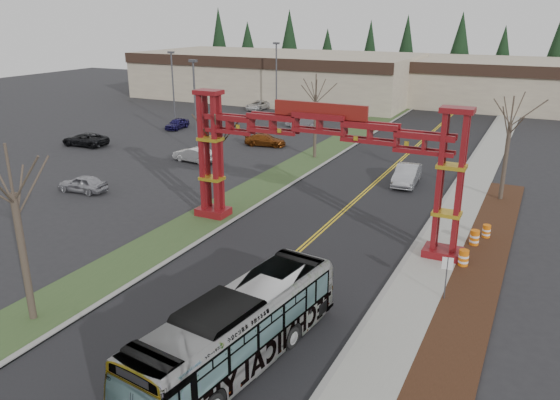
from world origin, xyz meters
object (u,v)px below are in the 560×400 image
Objects in this scene: parked_car_mid_b at (177,124)px; street_sign at (447,270)px; gateway_arch at (319,145)px; light_pole_mid at (173,83)px; silver_sedan at (407,175)px; parked_car_far_b at (258,105)px; parked_car_mid_a at (265,140)px; retail_building_west at (277,75)px; bare_tree_median_near at (13,194)px; retail_building_east at (536,85)px; bare_tree_median_far at (316,96)px; light_pole_far at (276,73)px; barrel_mid at (474,238)px; parked_car_near_c at (85,139)px; parked_car_near_a at (83,184)px; bare_tree_right_far at (510,125)px; transit_bus at (238,330)px; parked_car_near_b at (194,155)px; light_pole_near at (195,100)px; bare_tree_median_mid at (216,137)px; parked_car_far_a at (304,122)px; barrel_south at (463,259)px; barrel_north at (486,232)px.

street_sign is at bearing -43.04° from parked_car_mid_b.
light_pole_mid is (-30.55, 25.84, -0.61)m from gateway_arch.
parked_car_far_b is (-29.38, 27.85, -0.17)m from silver_sedan.
silver_sedan is 18.81m from parked_car_mid_a.
parked_car_far_b is (3.08, -12.43, -3.09)m from retail_building_west.
bare_tree_median_near is at bearing -179.88° from parked_car_mid_a.
retail_building_east is 4.59× the size of bare_tree_median_far.
barrel_mid is at bearing -49.05° from light_pole_far.
parked_car_near_c is at bearing -111.28° from parked_car_mid_b.
gateway_arch reaches higher than parked_car_mid_b.
parked_car_near_a is 0.51× the size of bare_tree_right_far.
parked_car_mid_b is 17.68m from light_pole_far.
silver_sedan is (0.02, 27.90, -0.75)m from transit_bus.
light_pole_mid reaches higher than bare_tree_right_far.
light_pole_mid is at bearing -131.02° from parked_car_near_b.
retail_building_west reaches higher than barrel_mid.
bare_tree_right_far is 0.85× the size of light_pole_near.
gateway_arch is 1.94× the size of light_pole_near.
bare_tree_median_mid is at bearing -48.03° from light_pole_mid.
light_pole_near is 32.28m from barrel_mid.
parked_car_far_a is 0.95× the size of parked_car_far_b.
silver_sedan is at bearing 115.31° from barrel_south.
retail_building_west is 40.03m from light_pole_near.
bare_tree_median_far reaches higher than parked_car_near_c.
retail_building_east is at bearing 67.50° from bare_tree_median_far.
retail_building_west is at bearing 116.36° from light_pole_far.
light_pole_near is at bearing -75.33° from retail_building_west.
light_pole_far is at bearing 97.52° from light_pole_near.
bare_tree_median_near reaches higher than retail_building_east.
bare_tree_median_mid is at bearing -53.51° from parked_car_mid_b.
parked_car_near_c is 2.20× the size of street_sign.
parked_car_far_b is at bearing -151.05° from retail_building_east.
barrel_mid is (6.99, 16.83, -1.05)m from transit_bus.
light_pole_mid is at bearing 141.98° from street_sign.
light_pole_far reaches higher than barrel_south.
bare_tree_right_far is at bearing -90.00° from retail_building_east.
parked_car_far_a is at bearing 142.55° from bare_tree_right_far.
parked_car_far_a is (-17.60, 18.37, -0.08)m from silver_sedan.
retail_building_west is at bearing 125.68° from barrel_south.
silver_sedan is 0.65× the size of bare_tree_median_mid.
bare_tree_right_far is 7.58× the size of barrel_south.
bare_tree_median_mid is (-18.00, -61.19, 2.04)m from retail_building_east.
transit_bus is at bearing -116.93° from barrel_south.
parked_car_far_a is at bearing 131.99° from barrel_north.
barrel_south is at bearing -51.58° from light_pole_far.
parked_car_mid_a is 29.96m from barrel_north.
gateway_arch reaches higher than barrel_north.
barrel_mid is (36.34, -38.92, -0.14)m from parked_car_far_b.
bare_tree_right_far is at bearing -39.52° from light_pole_far.
bare_tree_median_far is at bearing 151.23° from silver_sedan.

